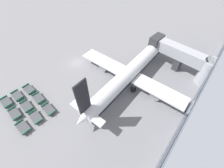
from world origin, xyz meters
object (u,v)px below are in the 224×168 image
object	(u,v)px
baggage_dolly_row_mid_a_col_a	(17,96)
baggage_dolly_row_mid_b_col_a	(29,89)
baggage_dolly_row_near_col_b	(15,114)
baggage_dolly_row_near_col_c	(23,127)
baggage_dolly_row_mid_b_col_c	(49,109)
baggage_dolly_row_mid_a_col_b	(27,106)
baggage_dolly_row_mid_a_col_c	(36,117)
airplane	(131,71)
baggage_dolly_row_near_col_a	(6,102)
baggage_dolly_row_mid_b_col_b	(39,98)

from	to	relation	value
baggage_dolly_row_mid_a_col_a	baggage_dolly_row_mid_b_col_a	size ratio (longest dim) A/B	1.01
baggage_dolly_row_near_col_b	baggage_dolly_row_near_col_c	distance (m)	4.19
baggage_dolly_row_near_col_c	baggage_dolly_row_mid_b_col_c	world-z (taller)	same
baggage_dolly_row_mid_a_col_a	baggage_dolly_row_mid_b_col_c	distance (m)	8.96
baggage_dolly_row_mid_a_col_b	baggage_dolly_row_mid_a_col_c	distance (m)	3.92
airplane	baggage_dolly_row_near_col_a	size ratio (longest dim) A/B	9.40
baggage_dolly_row_near_col_a	baggage_dolly_row_mid_b_col_a	bearing A→B (deg)	83.72
baggage_dolly_row_near_col_b	baggage_dolly_row_mid_a_col_a	distance (m)	4.90
airplane	baggage_dolly_row_mid_b_col_b	size ratio (longest dim) A/B	9.34
baggage_dolly_row_near_col_b	baggage_dolly_row_near_col_c	bearing A→B (deg)	-7.20
baggage_dolly_row_mid_a_col_a	baggage_dolly_row_mid_b_col_a	xyz separation A→B (m)	(0.38, 2.71, 0.00)
baggage_dolly_row_mid_a_col_c	baggage_dolly_row_mid_b_col_c	xyz separation A→B (m)	(0.45, 2.81, 0.00)
baggage_dolly_row_mid_a_col_a	baggage_dolly_row_mid_b_col_b	distance (m)	5.14
baggage_dolly_row_near_col_c	baggage_dolly_row_mid_a_col_a	world-z (taller)	same
airplane	baggage_dolly_row_mid_b_col_b	distance (m)	22.22
baggage_dolly_row_mid_b_col_b	baggage_dolly_row_near_col_b	bearing A→B (deg)	-93.56
baggage_dolly_row_near_col_b	baggage_dolly_row_near_col_c	xyz separation A→B (m)	(4.16, -0.53, 0.00)
baggage_dolly_row_near_col_b	baggage_dolly_row_mid_a_col_a	bearing A→B (deg)	146.18
baggage_dolly_row_mid_a_col_c	baggage_dolly_row_mid_b_col_a	world-z (taller)	same
baggage_dolly_row_near_col_a	baggage_dolly_row_mid_a_col_c	world-z (taller)	same
baggage_dolly_row_near_col_a	baggage_dolly_row_near_col_c	xyz separation A→B (m)	(8.42, -0.78, 0.00)
baggage_dolly_row_mid_a_col_a	baggage_dolly_row_mid_b_col_c	world-z (taller)	same
baggage_dolly_row_mid_a_col_c	baggage_dolly_row_mid_b_col_b	xyz separation A→B (m)	(-3.80, 3.11, 0.00)
baggage_dolly_row_near_col_a	airplane	bearing A→B (deg)	53.39
baggage_dolly_row_near_col_b	baggage_dolly_row_mid_a_col_c	distance (m)	4.71
baggage_dolly_row_near_col_c	baggage_dolly_row_mid_a_col_a	distance (m)	8.85
baggage_dolly_row_mid_a_col_b	baggage_dolly_row_mid_b_col_b	xyz separation A→B (m)	(0.11, 2.87, 0.00)
airplane	baggage_dolly_row_mid_a_col_b	distance (m)	24.67
airplane	baggage_dolly_row_mid_a_col_b	size ratio (longest dim) A/B	9.34
airplane	baggage_dolly_row_mid_a_col_c	distance (m)	23.11
baggage_dolly_row_near_col_a	baggage_dolly_row_mid_a_col_a	size ratio (longest dim) A/B	1.00
airplane	baggage_dolly_row_mid_a_col_b	world-z (taller)	airplane
baggage_dolly_row_near_col_b	baggage_dolly_row_mid_b_col_c	world-z (taller)	same
baggage_dolly_row_mid_b_col_c	baggage_dolly_row_mid_b_col_a	bearing A→B (deg)	177.54
baggage_dolly_row_mid_b_col_b	baggage_dolly_row_mid_b_col_c	size ratio (longest dim) A/B	1.00
baggage_dolly_row_mid_b_col_c	baggage_dolly_row_mid_a_col_a	bearing A→B (deg)	-164.80
baggage_dolly_row_near_col_a	baggage_dolly_row_near_col_b	distance (m)	4.27
baggage_dolly_row_near_col_c	baggage_dolly_row_mid_b_col_a	bearing A→B (deg)	142.78
baggage_dolly_row_near_col_c	baggage_dolly_row_mid_b_col_c	size ratio (longest dim) A/B	0.99
airplane	baggage_dolly_row_mid_b_col_c	bearing A→B (deg)	-114.58
baggage_dolly_row_mid_a_col_a	baggage_dolly_row_near_col_c	bearing A→B (deg)	-21.57
baggage_dolly_row_mid_a_col_b	baggage_dolly_row_mid_b_col_c	world-z (taller)	same
baggage_dolly_row_mid_a_col_a	baggage_dolly_row_near_col_b	bearing A→B (deg)	-33.82
baggage_dolly_row_near_col_c	baggage_dolly_row_mid_b_col_c	xyz separation A→B (m)	(0.42, 5.61, 0.00)
airplane	baggage_dolly_row_mid_a_col_c	bearing A→B (deg)	-112.67
baggage_dolly_row_mid_a_col_a	baggage_dolly_row_mid_a_col_b	world-z (taller)	same
baggage_dolly_row_mid_a_col_a	baggage_dolly_row_mid_b_col_b	bearing A→B (deg)	30.98
baggage_dolly_row_mid_a_col_b	baggage_dolly_row_mid_b_col_a	size ratio (longest dim) A/B	1.02
baggage_dolly_row_near_col_c	baggage_dolly_row_mid_a_col_c	distance (m)	2.80
baggage_dolly_row_mid_a_col_b	baggage_dolly_row_mid_b_col_b	distance (m)	2.87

